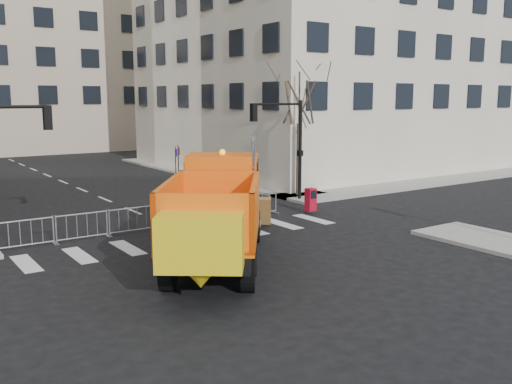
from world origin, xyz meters
TOP-DOWN VIEW (x-y plane):
  - ground at (0.00, 0.00)m, footprint 120.00×120.00m
  - sidewalk_back at (0.00, 8.50)m, footprint 64.00×5.00m
  - traffic_light_right at (8.50, 9.50)m, footprint 0.18×0.18m
  - crowd_barriers at (-0.75, 7.60)m, footprint 12.60×0.60m
  - street_tree at (9.20, 10.50)m, footprint 3.00×3.00m
  - plow_truck at (-1.25, 1.73)m, footprint 8.70×10.43m
  - cop_a at (0.81, 7.00)m, footprint 0.71×0.69m
  - cop_b at (0.76, 6.21)m, footprint 1.17×1.10m
  - cop_c at (1.80, 5.47)m, footprint 0.83×1.20m
  - newspaper_box at (6.77, 6.50)m, footprint 0.46×0.41m

SIDE VIEW (x-z plane):
  - ground at x=0.00m, z-range 0.00..0.00m
  - sidewalk_back at x=0.00m, z-range 0.00..0.15m
  - crowd_barriers at x=-0.75m, z-range 0.00..1.10m
  - newspaper_box at x=6.77m, z-range 0.15..1.25m
  - cop_a at x=0.81m, z-range 0.00..1.64m
  - cop_c at x=1.80m, z-range 0.00..1.89m
  - cop_b at x=0.76m, z-range 0.00..1.92m
  - plow_truck at x=-1.25m, z-range -0.23..3.97m
  - traffic_light_right at x=8.50m, z-range 0.00..5.40m
  - street_tree at x=9.20m, z-range 0.00..7.50m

